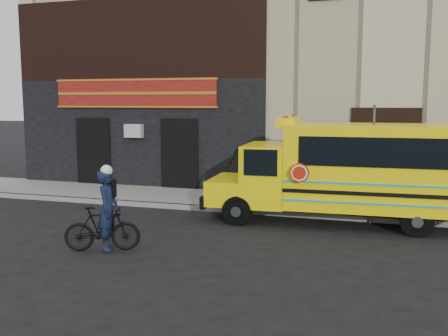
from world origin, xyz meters
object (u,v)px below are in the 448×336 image
school_bus (346,169)px  cyclist (108,212)px  bicycle (102,229)px  sign_pole (373,159)px

school_bus → cyclist: 6.51m
bicycle → cyclist: (0.13, 0.03, 0.39)m
sign_pole → cyclist: 7.18m
sign_pole → cyclist: size_ratio=1.81×
bicycle → cyclist: 0.42m
school_bus → sign_pole: sign_pole is taller
sign_pole → cyclist: (-5.64, -4.36, -0.89)m
school_bus → sign_pole: size_ratio=2.14×
sign_pole → bicycle: size_ratio=1.92×
cyclist → sign_pole: bearing=-65.7°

